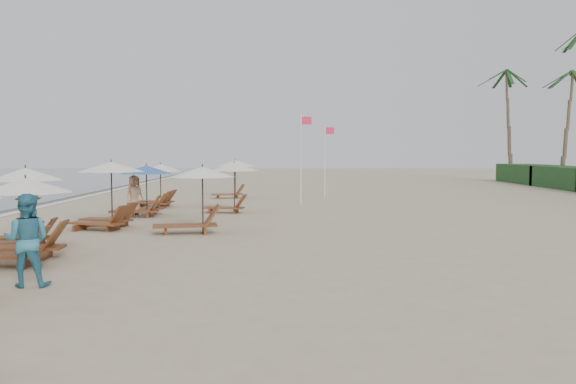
{
  "coord_description": "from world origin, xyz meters",
  "views": [
    {
      "loc": [
        0.95,
        -13.18,
        2.75
      ],
      "look_at": [
        1.0,
        7.56,
        1.3
      ],
      "focal_mm": 36.46,
      "sensor_mm": 36.0,
      "label": 1
    }
  ],
  "objects_px": {
    "lounger_station_3": "(106,194)",
    "flag_pole_near": "(302,154)",
    "inland_station_0": "(194,194)",
    "beachgoer_mid_a": "(27,240)",
    "lounger_station_5": "(157,185)",
    "lounger_station_4": "(141,191)",
    "beachgoer_mid_b": "(29,223)",
    "inland_station_2": "(233,173)",
    "inland_station_1": "(230,180)",
    "beachgoer_far_b": "(134,195)",
    "lounger_station_2": "(20,207)",
    "lounger_station_1": "(16,222)"
  },
  "relations": [
    {
      "from": "lounger_station_3",
      "to": "flag_pole_near",
      "type": "height_order",
      "value": "flag_pole_near"
    },
    {
      "from": "inland_station_0",
      "to": "beachgoer_mid_a",
      "type": "relative_size",
      "value": 1.5
    },
    {
      "from": "lounger_station_5",
      "to": "beachgoer_mid_a",
      "type": "bearing_deg",
      "value": -86.21
    },
    {
      "from": "lounger_station_4",
      "to": "flag_pole_near",
      "type": "bearing_deg",
      "value": 38.77
    },
    {
      "from": "inland_station_0",
      "to": "beachgoer_mid_b",
      "type": "xyz_separation_m",
      "value": [
        -3.67,
        -4.29,
        -0.43
      ]
    },
    {
      "from": "lounger_station_4",
      "to": "inland_station_2",
      "type": "xyz_separation_m",
      "value": [
        3.02,
        9.49,
        0.41
      ]
    },
    {
      "from": "beachgoer_mid_b",
      "to": "inland_station_0",
      "type": "bearing_deg",
      "value": -74.75
    },
    {
      "from": "inland_station_1",
      "to": "beachgoer_mid_a",
      "type": "bearing_deg",
      "value": -100.88
    },
    {
      "from": "lounger_station_4",
      "to": "inland_station_1",
      "type": "distance_m",
      "value": 3.94
    },
    {
      "from": "lounger_station_4",
      "to": "beachgoer_far_b",
      "type": "distance_m",
      "value": 0.54
    },
    {
      "from": "lounger_station_2",
      "to": "inland_station_1",
      "type": "relative_size",
      "value": 0.91
    },
    {
      "from": "inland_station_0",
      "to": "inland_station_2",
      "type": "relative_size",
      "value": 1.1
    },
    {
      "from": "inland_station_0",
      "to": "lounger_station_5",
      "type": "bearing_deg",
      "value": 109.83
    },
    {
      "from": "lounger_station_5",
      "to": "beachgoer_mid_a",
      "type": "height_order",
      "value": "lounger_station_5"
    },
    {
      "from": "lounger_station_2",
      "to": "beachgoer_mid_a",
      "type": "distance_m",
      "value": 5.2
    },
    {
      "from": "inland_station_2",
      "to": "beachgoer_mid_a",
      "type": "height_order",
      "value": "inland_station_2"
    },
    {
      "from": "beachgoer_far_b",
      "to": "flag_pole_near",
      "type": "relative_size",
      "value": 0.36
    },
    {
      "from": "lounger_station_4",
      "to": "inland_station_2",
      "type": "height_order",
      "value": "inland_station_2"
    },
    {
      "from": "lounger_station_4",
      "to": "inland_station_2",
      "type": "bearing_deg",
      "value": 72.32
    },
    {
      "from": "lounger_station_3",
      "to": "lounger_station_4",
      "type": "height_order",
      "value": "lounger_station_3"
    },
    {
      "from": "inland_station_0",
      "to": "flag_pole_near",
      "type": "relative_size",
      "value": 0.6
    },
    {
      "from": "lounger_station_3",
      "to": "beachgoer_mid_b",
      "type": "bearing_deg",
      "value": -93.8
    },
    {
      "from": "inland_station_0",
      "to": "inland_station_2",
      "type": "distance_m",
      "value": 14.7
    },
    {
      "from": "lounger_station_5",
      "to": "flag_pole_near",
      "type": "xyz_separation_m",
      "value": [
        7.17,
        1.69,
        1.51
      ]
    },
    {
      "from": "beachgoer_mid_a",
      "to": "inland_station_0",
      "type": "bearing_deg",
      "value": -111.21
    },
    {
      "from": "lounger_station_3",
      "to": "flag_pole_near",
      "type": "bearing_deg",
      "value": 53.45
    },
    {
      "from": "lounger_station_1",
      "to": "lounger_station_2",
      "type": "height_order",
      "value": "lounger_station_2"
    },
    {
      "from": "inland_station_1",
      "to": "beachgoer_mid_b",
      "type": "distance_m",
      "value": 11.67
    },
    {
      "from": "beachgoer_mid_a",
      "to": "flag_pole_near",
      "type": "height_order",
      "value": "flag_pole_near"
    },
    {
      "from": "inland_station_2",
      "to": "beachgoer_far_b",
      "type": "relative_size",
      "value": 1.5
    },
    {
      "from": "lounger_station_3",
      "to": "beachgoer_mid_a",
      "type": "xyz_separation_m",
      "value": [
        1.14,
        -8.89,
        -0.28
      ]
    },
    {
      "from": "lounger_station_4",
      "to": "inland_station_0",
      "type": "height_order",
      "value": "inland_station_0"
    },
    {
      "from": "lounger_station_4",
      "to": "lounger_station_5",
      "type": "height_order",
      "value": "lounger_station_4"
    },
    {
      "from": "flag_pole_near",
      "to": "lounger_station_5",
      "type": "bearing_deg",
      "value": -166.71
    },
    {
      "from": "inland_station_1",
      "to": "beachgoer_far_b",
      "type": "relative_size",
      "value": 1.5
    },
    {
      "from": "inland_station_0",
      "to": "inland_station_1",
      "type": "height_order",
      "value": "same"
    },
    {
      "from": "lounger_station_5",
      "to": "inland_station_0",
      "type": "distance_m",
      "value": 9.69
    },
    {
      "from": "inland_station_2",
      "to": "beachgoer_far_b",
      "type": "height_order",
      "value": "inland_station_2"
    },
    {
      "from": "lounger_station_2",
      "to": "lounger_station_3",
      "type": "xyz_separation_m",
      "value": [
        1.13,
        4.22,
        0.07
      ]
    },
    {
      "from": "flag_pole_near",
      "to": "lounger_station_1",
      "type": "bearing_deg",
      "value": -114.83
    },
    {
      "from": "lounger_station_2",
      "to": "inland_station_1",
      "type": "height_order",
      "value": "lounger_station_2"
    },
    {
      "from": "lounger_station_4",
      "to": "beachgoer_mid_a",
      "type": "height_order",
      "value": "lounger_station_4"
    },
    {
      "from": "lounger_station_4",
      "to": "beachgoer_far_b",
      "type": "bearing_deg",
      "value": 137.67
    },
    {
      "from": "beachgoer_mid_a",
      "to": "beachgoer_far_b",
      "type": "xyz_separation_m",
      "value": [
        -1.29,
        13.34,
        -0.09
      ]
    },
    {
      "from": "lounger_station_1",
      "to": "inland_station_2",
      "type": "distance_m",
      "value": 20.28
    },
    {
      "from": "lounger_station_5",
      "to": "lounger_station_3",
      "type": "bearing_deg",
      "value": -90.18
    },
    {
      "from": "lounger_station_4",
      "to": "lounger_station_5",
      "type": "distance_m",
      "value": 3.91
    },
    {
      "from": "beachgoer_mid_a",
      "to": "lounger_station_5",
      "type": "bearing_deg",
      "value": -91.86
    },
    {
      "from": "beachgoer_far_b",
      "to": "flag_pole_near",
      "type": "distance_m",
      "value": 9.2
    },
    {
      "from": "beachgoer_mid_a",
      "to": "lounger_station_2",
      "type": "bearing_deg",
      "value": -69.72
    }
  ]
}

